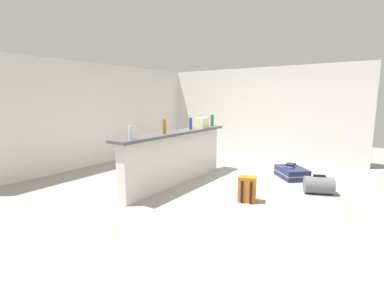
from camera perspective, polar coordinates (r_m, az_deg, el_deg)
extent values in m
cube|color=gray|center=(5.78, 2.68, -7.67)|extent=(13.00, 13.00, 0.05)
cube|color=silver|center=(7.61, -17.20, 5.82)|extent=(6.60, 0.10, 2.50)
cube|color=silver|center=(8.39, 12.19, 6.32)|extent=(0.10, 6.00, 2.50)
cube|color=silver|center=(5.49, -3.20, -3.06)|extent=(2.80, 0.20, 0.98)
cube|color=#4C4C51|center=(5.40, -3.25, 2.28)|extent=(2.96, 0.40, 0.05)
cylinder|color=silver|center=(4.43, -12.33, 2.28)|extent=(0.06, 0.06, 0.22)
cylinder|color=#9E661E|center=(5.08, -5.65, 3.56)|extent=(0.06, 0.06, 0.26)
cylinder|color=#284C89|center=(5.74, -0.28, 4.16)|extent=(0.07, 0.07, 0.24)
cylinder|color=#2D6B38|center=(6.43, 4.09, 4.79)|extent=(0.07, 0.07, 0.26)
cube|color=beige|center=(6.03, 2.04, 4.32)|extent=(0.26, 0.18, 0.22)
cube|color=#4C331E|center=(7.21, -3.32, 1.81)|extent=(1.10, 0.80, 0.04)
cylinder|color=#4C331E|center=(6.68, -3.58, -2.01)|extent=(0.06, 0.06, 0.70)
cylinder|color=#4C331E|center=(7.46, 1.09, -0.79)|extent=(0.06, 0.06, 0.70)
cylinder|color=#4C331E|center=(7.12, -7.88, -1.38)|extent=(0.06, 0.06, 0.70)
cylinder|color=#4C331E|center=(7.85, -3.04, -0.29)|extent=(0.06, 0.06, 0.70)
cube|color=#9E754C|center=(6.84, 0.27, -1.04)|extent=(0.48, 0.48, 0.04)
cube|color=#9E754C|center=(6.87, -1.12, 1.19)|extent=(0.40, 0.12, 0.48)
cylinder|color=#9E754C|center=(6.69, 1.03, -3.26)|extent=(0.04, 0.04, 0.41)
cylinder|color=#9E754C|center=(6.98, 1.98, -2.73)|extent=(0.04, 0.04, 0.41)
cylinder|color=#9E754C|center=(6.81, -1.49, -3.04)|extent=(0.04, 0.04, 0.41)
cylinder|color=#9E754C|center=(7.09, -0.45, -2.52)|extent=(0.04, 0.04, 0.41)
cube|color=#1E284C|center=(6.30, 19.53, -5.50)|extent=(0.83, 0.81, 0.22)
cube|color=gray|center=(6.30, 19.53, -5.50)|extent=(0.84, 0.83, 0.02)
cube|color=#2D2D33|center=(6.65, 17.92, -4.63)|extent=(0.22, 0.23, 0.02)
cube|color=orange|center=(4.69, 11.09, -8.93)|extent=(0.26, 0.32, 0.42)
cube|color=#AB5918|center=(4.82, 11.19, -9.36)|extent=(0.13, 0.23, 0.19)
cube|color=black|center=(4.60, 11.84, -9.62)|extent=(0.03, 0.04, 0.36)
cube|color=black|center=(4.61, 10.08, -9.51)|extent=(0.03, 0.04, 0.36)
cylinder|color=slate|center=(5.47, 24.28, -7.60)|extent=(0.46, 0.56, 0.30)
cube|color=black|center=(5.42, 24.40, -5.88)|extent=(0.11, 0.20, 0.04)
cube|color=#334C99|center=(6.24, 19.07, -4.42)|extent=(0.23, 0.18, 0.03)
cube|color=black|center=(6.31, 19.31, -3.95)|extent=(0.23, 0.18, 0.04)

